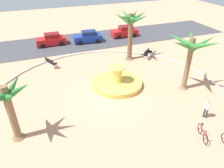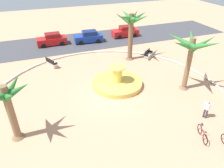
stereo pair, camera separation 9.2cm
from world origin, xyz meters
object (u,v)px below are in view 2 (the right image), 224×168
parked_car_second (89,37)px  person_cyclist_photo (207,108)px  palm_tree_near_fountain (191,50)px  palm_tree_mid_plaza (131,25)px  parked_car_leftmost (52,40)px  bench_east (148,55)px  bench_west (52,64)px  bicycle_red_frame (202,134)px  parked_car_third (125,32)px  fountain (117,83)px  palm_tree_by_curb (7,101)px

parked_car_second → person_cyclist_photo: bearing=-78.3°
palm_tree_near_fountain → parked_car_second: palm_tree_near_fountain is taller
palm_tree_mid_plaza → parked_car_leftmost: palm_tree_mid_plaza is taller
bench_east → bench_west: 11.50m
bicycle_red_frame → palm_tree_mid_plaza: bearing=86.6°
palm_tree_near_fountain → person_cyclist_photo: palm_tree_near_fountain is taller
parked_car_third → fountain: bearing=-116.5°
parked_car_third → palm_tree_near_fountain: bearing=-92.9°
parked_car_leftmost → parked_car_third: 11.05m
fountain → parked_car_leftmost: fountain is taller
palm_tree_near_fountain → parked_car_second: size_ratio=1.27×
bench_east → person_cyclist_photo: (-1.33, -11.50, 0.55)m
palm_tree_near_fountain → parked_car_third: bearing=87.1°
bench_west → palm_tree_near_fountain: bearing=-39.3°
palm_tree_mid_plaza → person_cyclist_photo: size_ratio=3.54×
palm_tree_by_curb → bench_east: 17.48m
bench_west → parked_car_second: 8.68m
parked_car_leftmost → fountain: bearing=-71.2°
palm_tree_near_fountain → bicycle_red_frame: palm_tree_near_fountain is taller
parked_car_third → parked_car_second: bearing=-175.7°
palm_tree_by_curb → parked_car_second: (9.52, 16.70, -2.32)m
palm_tree_near_fountain → bench_west: palm_tree_near_fountain is taller
bicycle_red_frame → parked_car_second: parked_car_second is taller
bench_east → bench_west: (-11.37, 1.72, 0.00)m
palm_tree_by_curb → person_cyclist_photo: 14.02m
bench_west → parked_car_second: bearing=46.2°
bench_west → palm_tree_by_curb: bearing=-108.6°
parked_car_leftmost → parked_car_second: bearing=-7.8°
fountain → palm_tree_by_curb: bearing=-155.6°
bench_west → parked_car_third: 13.71m
palm_tree_near_fountain → palm_tree_by_curb: bearing=-174.8°
palm_tree_by_curb → bicycle_red_frame: palm_tree_by_curb is taller
fountain → parked_car_third: bearing=63.5°
bench_east → bench_west: bearing=171.4°
bicycle_red_frame → person_cyclist_photo: person_cyclist_photo is taller
parked_car_leftmost → parked_car_third: size_ratio=1.00×
fountain → bench_west: fountain is taller
palm_tree_mid_plaza → bench_west: size_ratio=3.43×
bench_east → bicycle_red_frame: (-3.03, -13.17, 0.04)m
bench_west → person_cyclist_photo: 16.61m
bench_east → bicycle_red_frame: bearing=-103.0°
fountain → palm_tree_by_curb: palm_tree_by_curb is taller
palm_tree_near_fountain → bench_west: bearing=140.7°
parked_car_second → palm_tree_near_fountain: bearing=-71.5°
palm_tree_mid_plaza → parked_car_leftmost: bearing=135.5°
palm_tree_by_curb → parked_car_third: 23.21m
fountain → parked_car_leftmost: 14.10m
bicycle_red_frame → person_cyclist_photo: 2.44m
fountain → parked_car_leftmost: (-4.53, 13.34, 0.48)m
palm_tree_near_fountain → palm_tree_mid_plaza: 8.21m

